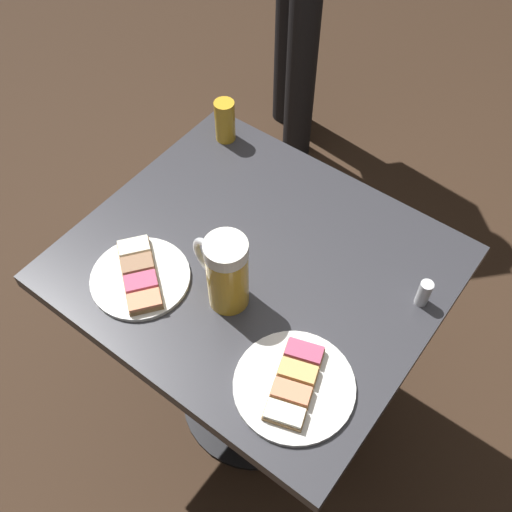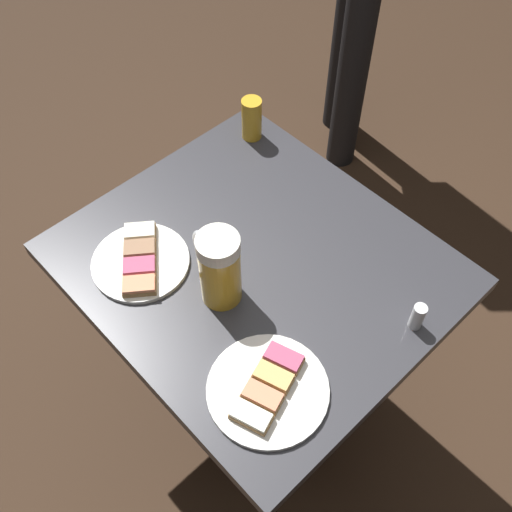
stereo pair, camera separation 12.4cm
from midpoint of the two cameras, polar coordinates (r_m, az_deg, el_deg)
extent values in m
plane|color=#382619|center=(1.87, 1.95, -13.48)|extent=(6.00, 6.00, 0.00)
cylinder|color=black|center=(1.86, 1.95, -13.38)|extent=(0.44, 0.44, 0.01)
cylinder|color=black|center=(1.55, 2.30, -8.39)|extent=(0.09, 0.09, 0.67)
cube|color=#333338|center=(1.27, 2.79, -1.21)|extent=(0.75, 0.66, 0.04)
cylinder|color=white|center=(1.10, 4.41, -12.85)|extent=(0.22, 0.22, 0.01)
cube|color=#9E7547|center=(1.07, 2.95, -15.35)|extent=(0.08, 0.06, 0.01)
cube|color=white|center=(1.06, 2.97, -15.16)|extent=(0.08, 0.06, 0.01)
cube|color=#9E7547|center=(1.09, 3.96, -13.52)|extent=(0.08, 0.06, 0.01)
cube|color=#EA8E66|center=(1.08, 3.99, -13.31)|extent=(0.08, 0.06, 0.01)
cube|color=#9E7547|center=(1.10, 4.92, -11.73)|extent=(0.08, 0.06, 0.01)
cube|color=#E5B266|center=(1.09, 4.96, -11.51)|extent=(0.08, 0.06, 0.01)
cube|color=#9E7547|center=(1.12, 5.85, -10.00)|extent=(0.08, 0.06, 0.01)
cube|color=#BC4C70|center=(1.11, 5.89, -9.76)|extent=(0.08, 0.06, 0.01)
cylinder|color=white|center=(1.26, -8.21, -0.77)|extent=(0.20, 0.20, 0.01)
cube|color=#9E7547|center=(1.29, -8.32, 2.00)|extent=(0.07, 0.08, 0.01)
cube|color=white|center=(1.28, -8.38, 2.27)|extent=(0.07, 0.08, 0.01)
cube|color=#9E7547|center=(1.26, -8.29, 0.37)|extent=(0.07, 0.08, 0.01)
cube|color=#997051|center=(1.25, -8.34, 0.64)|extent=(0.07, 0.08, 0.01)
cube|color=#9E7547|center=(1.23, -8.25, -1.33)|extent=(0.07, 0.08, 0.01)
cube|color=#BC4C70|center=(1.23, -8.30, -1.06)|extent=(0.07, 0.08, 0.01)
cube|color=#9E7547|center=(1.21, -8.21, -3.11)|extent=(0.07, 0.08, 0.01)
cube|color=#EA8E66|center=(1.20, -8.26, -2.85)|extent=(0.07, 0.08, 0.01)
cylinder|color=gold|center=(1.14, -0.36, -1.89)|extent=(0.08, 0.08, 0.15)
cylinder|color=white|center=(1.07, -0.39, 0.81)|extent=(0.08, 0.08, 0.03)
torus|color=silver|center=(1.16, -1.74, 0.12)|extent=(0.10, 0.03, 0.10)
cylinder|color=gold|center=(1.48, 2.03, 12.81)|extent=(0.05, 0.05, 0.11)
cylinder|color=silver|center=(1.20, 18.04, -5.73)|extent=(0.03, 0.03, 0.06)
cylinder|color=black|center=(2.24, 10.86, 16.82)|extent=(0.11, 0.11, 0.83)
cylinder|color=black|center=(2.41, 10.24, 19.95)|extent=(0.11, 0.11, 0.83)
camera|label=1|loc=(0.06, -87.13, 3.85)|focal=41.95mm
camera|label=2|loc=(0.06, 92.87, -3.85)|focal=41.95mm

